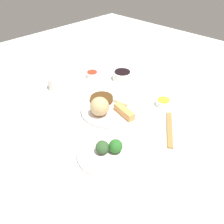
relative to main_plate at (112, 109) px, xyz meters
The scene contains 17 objects.
tabletop 0.06m from the main_plate, 115.63° to the left, with size 2.20×2.20×0.02m, color white.
main_plate is the anchor object (origin of this frame).
rice_scoop 0.08m from the main_plate, 92.97° to the right, with size 0.08×0.08×0.08m, color tan.
spring_roll 0.07m from the main_plate, ahead, with size 0.11×0.03×0.03m, color tan.
crab_rangoon_wonton 0.07m from the main_plate, 87.03° to the left, with size 0.07×0.06×0.01m, color beige.
stir_fry_heap 0.07m from the main_plate, behind, with size 0.10×0.10×0.02m, color #513415.
broccoli_plate 0.26m from the main_plate, 49.87° to the right, with size 0.20×0.20×0.01m, color white.
broccoli_floret_0 0.26m from the main_plate, 53.37° to the right, with size 0.05×0.05×0.05m, color #355B2F.
broccoli_floret_1 0.25m from the main_plate, 43.51° to the right, with size 0.05×0.05×0.05m, color #2A6E28.
soy_sauce_bowl 0.28m from the main_plate, 123.67° to the left, with size 0.10×0.10×0.04m, color white.
soy_sauce_bowl_liquid 0.28m from the main_plate, 123.67° to the left, with size 0.08×0.08×0.00m, color black.
sauce_ramekin_sweet_and_sour 0.32m from the main_plate, 153.52° to the left, with size 0.06×0.06×0.03m, color white.
sauce_ramekin_sweet_and_sour_liquid 0.32m from the main_plate, 153.52° to the left, with size 0.05×0.05×0.00m, color red.
sauce_ramekin_hot_mustard 0.23m from the main_plate, 53.85° to the left, with size 0.06×0.06×0.03m, color white.
sauce_ramekin_hot_mustard_liquid 0.23m from the main_plate, 53.85° to the left, with size 0.05×0.05×0.00m, color yellow.
teacup 0.33m from the main_plate, 169.92° to the right, with size 0.07×0.07×0.05m, color silver.
chopsticks_pair 0.25m from the main_plate, 14.23° to the left, with size 0.21×0.02×0.01m, color #A77F43.
Camera 1 is at (0.58, -0.63, 0.61)m, focal length 37.48 mm.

